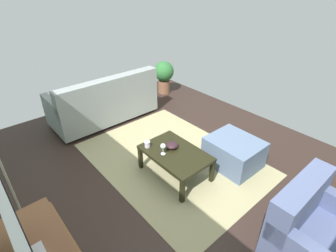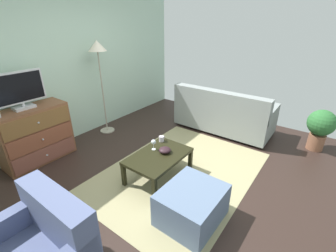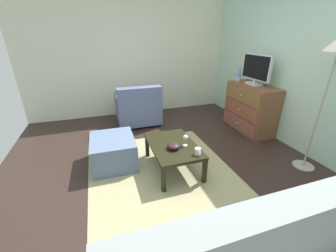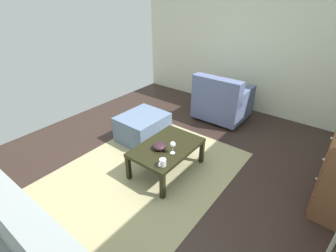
# 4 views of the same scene
# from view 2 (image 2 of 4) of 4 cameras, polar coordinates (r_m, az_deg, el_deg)

# --- Properties ---
(ground_plane) EXTENTS (5.65, 4.74, 0.05)m
(ground_plane) POSITION_cam_2_polar(r_m,az_deg,el_deg) (3.47, -1.75, -12.18)
(ground_plane) COLOR #2F211D
(wall_accent_rear) EXTENTS (5.65, 0.12, 2.62)m
(wall_accent_rear) POSITION_cam_2_polar(r_m,az_deg,el_deg) (4.48, -24.63, 13.07)
(wall_accent_rear) COLOR #B1D0BA
(wall_accent_rear) RESTS_ON ground_plane
(area_rug) EXTENTS (2.60, 1.90, 0.01)m
(area_rug) POSITION_cam_2_polar(r_m,az_deg,el_deg) (3.49, 2.94, -11.37)
(area_rug) COLOR tan
(area_rug) RESTS_ON ground_plane
(dresser) EXTENTS (1.01, 0.49, 0.88)m
(dresser) POSITION_cam_2_polar(r_m,az_deg,el_deg) (4.11, -30.12, -1.94)
(dresser) COLOR brown
(dresser) RESTS_ON ground_plane
(tv) EXTENTS (0.69, 0.18, 0.54)m
(tv) POSITION_cam_2_polar(r_m,az_deg,el_deg) (3.89, -32.99, 7.54)
(tv) COLOR silver
(tv) RESTS_ON dresser
(coffee_table) EXTENTS (0.90, 0.60, 0.37)m
(coffee_table) POSITION_cam_2_polar(r_m,az_deg,el_deg) (3.22, -2.37, -7.84)
(coffee_table) COLOR black
(coffee_table) RESTS_ON ground_plane
(wine_glass) EXTENTS (0.07, 0.07, 0.16)m
(wine_glass) POSITION_cam_2_polar(r_m,az_deg,el_deg) (3.26, -3.62, -4.05)
(wine_glass) COLOR silver
(wine_glass) RESTS_ON coffee_table
(mug) EXTENTS (0.11, 0.08, 0.08)m
(mug) POSITION_cam_2_polar(r_m,az_deg,el_deg) (3.51, -1.60, -3.17)
(mug) COLOR silver
(mug) RESTS_ON coffee_table
(bowl_decorative) EXTENTS (0.17, 0.17, 0.08)m
(bowl_decorative) POSITION_cam_2_polar(r_m,az_deg,el_deg) (3.22, -0.78, -5.99)
(bowl_decorative) COLOR black
(bowl_decorative) RESTS_ON coffee_table
(couch_large) EXTENTS (0.85, 1.86, 0.88)m
(couch_large) POSITION_cam_2_polar(r_m,az_deg,el_deg) (4.72, 13.41, 2.84)
(couch_large) COLOR #332319
(couch_large) RESTS_ON ground_plane
(ottoman) EXTENTS (0.71, 0.61, 0.40)m
(ottoman) POSITION_cam_2_polar(r_m,az_deg,el_deg) (2.71, 5.91, -18.91)
(ottoman) COLOR slate
(ottoman) RESTS_ON ground_plane
(standing_lamp) EXTENTS (0.32, 0.32, 1.74)m
(standing_lamp) POSITION_cam_2_polar(r_m,az_deg,el_deg) (4.42, -16.96, 16.47)
(standing_lamp) COLOR #A59E8C
(standing_lamp) RESTS_ON ground_plane
(potted_plant) EXTENTS (0.44, 0.44, 0.72)m
(potted_plant) POSITION_cam_2_polar(r_m,az_deg,el_deg) (4.64, 33.64, -0.06)
(potted_plant) COLOR brown
(potted_plant) RESTS_ON ground_plane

